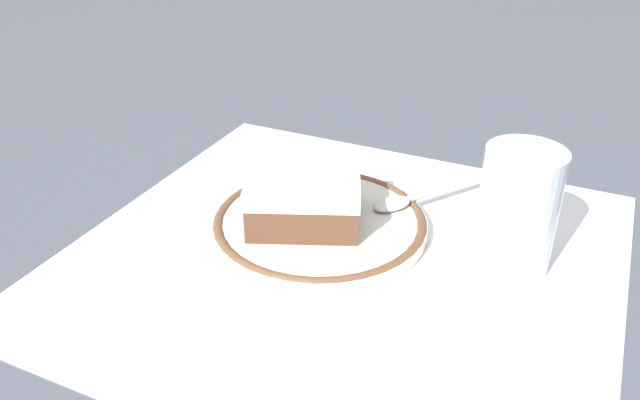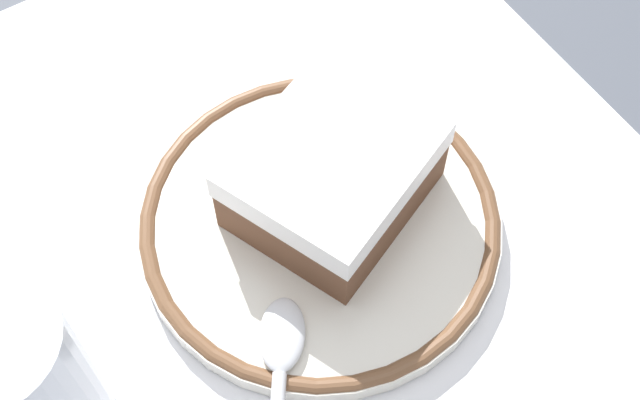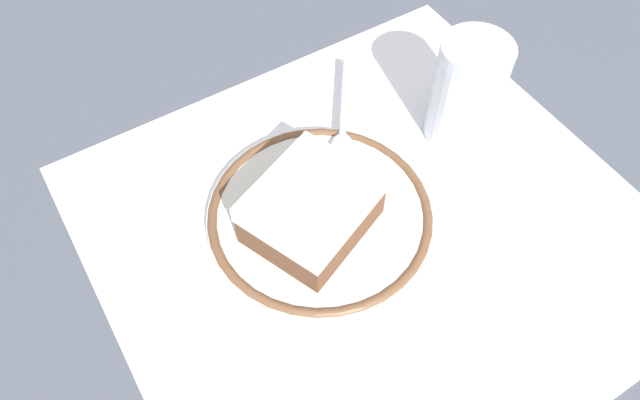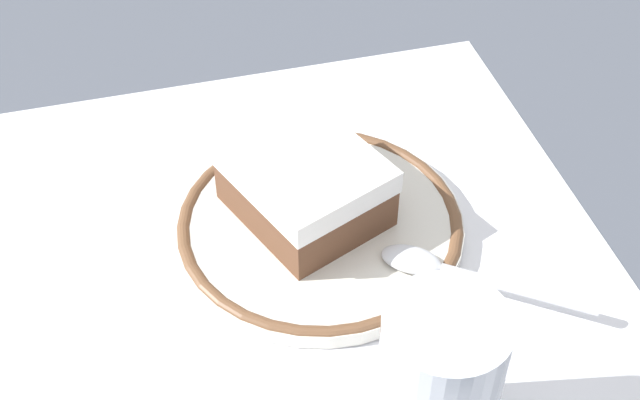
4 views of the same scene
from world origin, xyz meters
TOP-DOWN VIEW (x-y plane):
  - ground_plane at (0.00, 0.00)m, footprint 2.40×2.40m
  - placemat at (0.00, 0.00)m, footprint 0.45×0.43m
  - plate at (0.03, -0.03)m, footprint 0.19×0.19m
  - cake_slice at (0.05, -0.02)m, footprint 0.12×0.12m
  - spoon at (-0.03, -0.10)m, footprint 0.09×0.12m
  - cup at (-0.13, -0.05)m, footprint 0.06×0.06m

SIDE VIEW (x-z plane):
  - ground_plane at x=0.00m, z-range 0.00..0.00m
  - placemat at x=0.00m, z-range 0.00..0.00m
  - plate at x=0.03m, z-range 0.00..0.02m
  - spoon at x=-0.03m, z-range 0.01..0.02m
  - cake_slice at x=0.05m, z-range 0.01..0.06m
  - cup at x=-0.13m, z-range 0.00..0.10m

